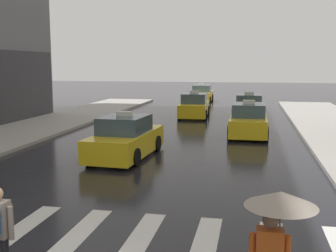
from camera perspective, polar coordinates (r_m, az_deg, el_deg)
The scene contains 7 objects.
crosswalk_markings at distance 9.44m, azimuth -11.93°, elevation -14.02°, with size 11.30×2.80×0.01m.
taxi_lead at distance 16.24m, azimuth -5.81°, elevation -1.75°, with size 2.12×4.63×1.80m.
taxi_second at distance 21.56m, azimuth 10.91°, elevation 0.66°, with size 1.93×4.54×1.80m.
taxi_third at distance 28.09m, azimuth 10.96°, elevation 2.43°, with size 1.95×4.55×1.80m.
taxi_fourth at distance 28.61m, azimuth 3.60°, elevation 2.68°, with size 2.08×4.61×1.80m.
taxi_fifth at distance 40.11m, azimuth 4.65°, elevation 4.31°, with size 1.96×4.55×1.80m.
pedestrian_with_umbrella at distance 5.83m, azimuth 14.61°, elevation -12.61°, with size 0.96×0.96×1.94m.
Camera 1 is at (3.54, -4.99, 3.58)m, focal length 44.67 mm.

